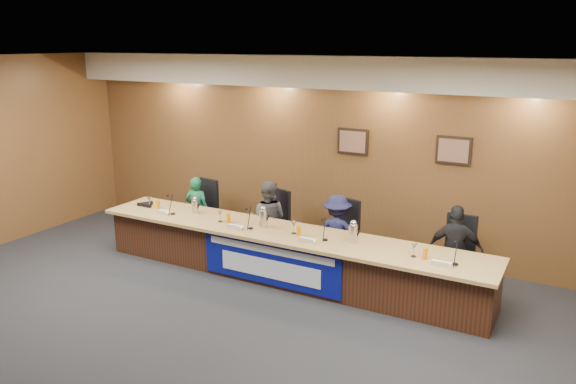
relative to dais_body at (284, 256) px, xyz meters
name	(u,v)px	position (x,y,z in m)	size (l,w,h in m)	color
floor	(181,354)	(0.00, -2.40, -0.35)	(10.00, 10.00, 0.00)	black
ceiling	(165,63)	(0.00, -2.40, 2.85)	(10.00, 8.00, 0.04)	silver
wall_back	(331,154)	(0.00, 1.60, 1.25)	(10.00, 0.04, 3.20)	brown
soffit	(326,72)	(0.00, 1.35, 2.60)	(10.00, 0.50, 0.50)	beige
dais_body	(284,256)	(0.00, 0.00, 0.00)	(6.00, 0.80, 0.70)	#3B1D10
dais_top	(282,233)	(0.00, -0.05, 0.38)	(6.10, 0.95, 0.05)	tan
banner	(270,263)	(0.00, -0.41, 0.03)	(2.20, 0.02, 0.65)	navy
banner_text_upper	(269,250)	(0.00, -0.43, 0.23)	(2.00, 0.01, 0.10)	silver
banner_text_lower	(270,269)	(0.00, -0.43, -0.05)	(1.60, 0.01, 0.28)	silver
wall_photo_left	(353,141)	(0.40, 1.57, 1.50)	(0.52, 0.04, 0.42)	black
wall_photo_right	(454,150)	(2.00, 1.57, 1.50)	(0.52, 0.04, 0.42)	black
panelist_a	(197,210)	(-2.08, 0.64, 0.24)	(0.43, 0.28, 1.17)	#135839
panelist_b	(268,219)	(-0.66, 0.64, 0.28)	(0.62, 0.48, 1.27)	#49494E
panelist_c	(337,233)	(0.56, 0.64, 0.25)	(0.77, 0.44, 1.20)	#18193E
panelist_d	(455,251)	(2.32, 0.64, 0.29)	(0.75, 0.31, 1.28)	black
office_chair_a	(201,214)	(-2.08, 0.74, 0.13)	(0.48, 0.48, 0.08)	black
office_chair_b	(271,227)	(-0.66, 0.74, 0.13)	(0.48, 0.48, 0.08)	black
office_chair_c	(339,239)	(0.56, 0.74, 0.13)	(0.48, 0.48, 0.08)	black
office_chair_d	(456,259)	(2.32, 0.74, 0.13)	(0.48, 0.48, 0.08)	black
nameplate_a	(161,212)	(-2.10, -0.26, 0.45)	(0.24, 0.06, 0.09)	white
microphone_a	(173,214)	(-1.93, -0.17, 0.41)	(0.07, 0.07, 0.02)	black
juice_glass_a	(158,205)	(-2.31, -0.08, 0.47)	(0.06, 0.06, 0.15)	orange
water_glass_a	(149,202)	(-2.51, -0.07, 0.49)	(0.08, 0.08, 0.18)	silver
nameplate_b	(233,227)	(-0.67, -0.33, 0.45)	(0.24, 0.06, 0.09)	white
microphone_b	(251,228)	(-0.46, -0.19, 0.41)	(0.07, 0.07, 0.02)	black
juice_glass_b	(229,218)	(-0.90, -0.11, 0.47)	(0.06, 0.06, 0.15)	orange
water_glass_b	(220,216)	(-1.04, -0.13, 0.49)	(0.08, 0.08, 0.18)	silver
nameplate_c	(306,240)	(0.52, -0.33, 0.45)	(0.24, 0.06, 0.09)	white
microphone_c	(325,240)	(0.71, -0.11, 0.41)	(0.07, 0.07, 0.02)	black
juice_glass_c	(299,231)	(0.31, -0.13, 0.47)	(0.06, 0.06, 0.15)	orange
water_glass_c	(294,228)	(0.19, -0.07, 0.49)	(0.08, 0.08, 0.18)	silver
nameplate_d	(440,263)	(2.34, -0.30, 0.45)	(0.24, 0.06, 0.09)	white
microphone_d	(455,264)	(2.49, -0.15, 0.41)	(0.07, 0.07, 0.02)	black
juice_glass_d	(425,254)	(2.11, -0.14, 0.47)	(0.06, 0.06, 0.15)	orange
water_glass_d	(414,250)	(1.96, -0.13, 0.49)	(0.08, 0.08, 0.18)	silver
carafe_left	(195,207)	(-1.65, 0.04, 0.51)	(0.11, 0.11, 0.22)	silver
carafe_mid	(263,219)	(-0.34, -0.02, 0.53)	(0.12, 0.12, 0.26)	silver
carafe_right	(353,234)	(1.08, 0.00, 0.53)	(0.13, 0.13, 0.25)	silver
speakerphone	(146,204)	(-2.63, -0.01, 0.43)	(0.32, 0.32, 0.05)	black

